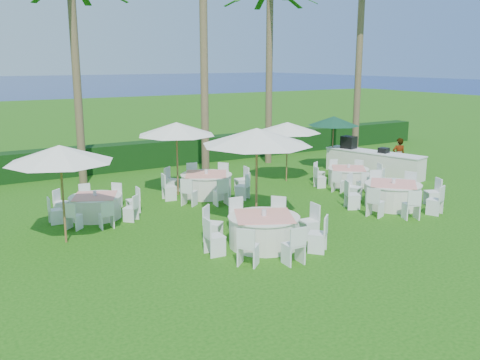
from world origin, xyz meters
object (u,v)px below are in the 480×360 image
object	(u,v)px
banquet_table_e	(206,184)
buffet_table	(373,162)
umbrella_d	(287,127)
umbrella_green	(334,121)
staff_person	(399,156)
banquet_table_c	(393,195)
umbrella_b	(257,137)
umbrella_c	(176,129)
banquet_table_f	(348,176)
banquet_table_b	(264,230)
umbrella_a	(60,154)
banquet_table_d	(96,206)

from	to	relation	value
banquet_table_e	buffet_table	world-z (taller)	buffet_table
umbrella_d	umbrella_green	size ratio (longest dim) A/B	1.13
staff_person	buffet_table	bearing A→B (deg)	3.98
banquet_table_c	umbrella_b	xyz separation A→B (m)	(-5.01, 0.82, 2.25)
umbrella_b	umbrella_green	size ratio (longest dim) A/B	1.37
staff_person	umbrella_d	bearing A→B (deg)	8.22
banquet_table_e	umbrella_c	bearing A→B (deg)	141.31
buffet_table	umbrella_c	bearing A→B (deg)	172.73
staff_person	banquet_table_f	bearing A→B (deg)	32.79
banquet_table_e	umbrella_d	bearing A→B (deg)	6.83
banquet_table_b	umbrella_b	bearing A→B (deg)	62.89
banquet_table_b	banquet_table_f	size ratio (longest dim) A/B	1.20
staff_person	banquet_table_c	bearing A→B (deg)	63.66
umbrella_a	staff_person	world-z (taller)	umbrella_a
banquet_table_d	umbrella_c	world-z (taller)	umbrella_c
banquet_table_f	banquet_table_d	bearing A→B (deg)	175.59
umbrella_c	staff_person	bearing A→B (deg)	-8.63
banquet_table_b	banquet_table_c	xyz separation A→B (m)	(5.94, 1.00, -0.01)
umbrella_a	umbrella_b	world-z (taller)	umbrella_b
banquet_table_f	staff_person	bearing A→B (deg)	10.17
banquet_table_b	buffet_table	bearing A→B (deg)	29.57
banquet_table_d	umbrella_a	bearing A→B (deg)	-126.27
umbrella_green	banquet_table_c	bearing A→B (deg)	-112.45
umbrella_c	banquet_table_d	bearing A→B (deg)	-158.56
banquet_table_b	staff_person	world-z (taller)	staff_person
banquet_table_b	staff_person	bearing A→B (deg)	25.03
umbrella_d	umbrella_c	bearing A→B (deg)	177.69
umbrella_a	umbrella_c	size ratio (longest dim) A/B	1.00
buffet_table	umbrella_a	bearing A→B (deg)	-171.10
buffet_table	banquet_table_f	bearing A→B (deg)	-156.67
banquet_table_d	umbrella_green	world-z (taller)	umbrella_green
umbrella_c	umbrella_b	bearing A→B (deg)	-83.06
umbrella_a	umbrella_green	xyz separation A→B (m)	(12.93, 3.94, -0.24)
banquet_table_b	umbrella_d	world-z (taller)	umbrella_d
banquet_table_c	banquet_table_e	bearing A→B (deg)	135.30
umbrella_d	buffet_table	distance (m)	4.42
banquet_table_f	umbrella_d	distance (m)	3.14
banquet_table_f	umbrella_c	bearing A→B (deg)	161.70
umbrella_b	umbrella_d	distance (m)	6.11
umbrella_d	umbrella_green	distance (m)	3.32
banquet_table_f	umbrella_a	world-z (taller)	umbrella_a
umbrella_c	umbrella_d	world-z (taller)	umbrella_c
banquet_table_b	umbrella_d	size ratio (longest dim) A/B	1.23
banquet_table_d	umbrella_d	size ratio (longest dim) A/B	1.04
banquet_table_d	umbrella_b	world-z (taller)	umbrella_b
banquet_table_e	umbrella_b	size ratio (longest dim) A/B	0.99
umbrella_a	buffet_table	size ratio (longest dim) A/B	0.64
umbrella_green	buffet_table	bearing A→B (deg)	-66.68
umbrella_a	umbrella_b	xyz separation A→B (m)	(5.44, -1.26, 0.22)
banquet_table_b	banquet_table_e	world-z (taller)	banquet_table_b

